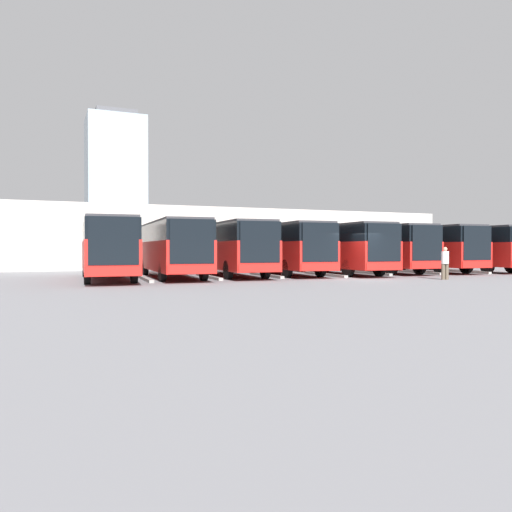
{
  "coord_description": "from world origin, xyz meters",
  "views": [
    {
      "loc": [
        15.6,
        22.78,
        1.68
      ],
      "look_at": [
        3.77,
        -5.44,
        1.2
      ],
      "focal_mm": 35.0,
      "sensor_mm": 36.0,
      "label": 1
    }
  ],
  "objects_px": {
    "bus_1": "(420,247)",
    "bus_4": "(281,247)",
    "bus_0": "(463,247)",
    "bus_3": "(336,247)",
    "pedestrian": "(445,262)",
    "bus_6": "(172,247)",
    "bus_2": "(376,247)",
    "bus_7": "(107,246)",
    "bus_5": "(229,247)"
  },
  "relations": [
    {
      "from": "bus_1",
      "to": "pedestrian",
      "type": "xyz_separation_m",
      "value": [
        5.05,
        7.76,
        -0.84
      ]
    },
    {
      "from": "bus_1",
      "to": "bus_3",
      "type": "relative_size",
      "value": 1.0
    },
    {
      "from": "bus_4",
      "to": "bus_7",
      "type": "xyz_separation_m",
      "value": [
        10.85,
        1.09,
        0.0
      ]
    },
    {
      "from": "bus_2",
      "to": "bus_5",
      "type": "bearing_deg",
      "value": 4.16
    },
    {
      "from": "bus_1",
      "to": "bus_3",
      "type": "xyz_separation_m",
      "value": [
        7.23,
        0.39,
        0.0
      ]
    },
    {
      "from": "bus_2",
      "to": "bus_5",
      "type": "height_order",
      "value": "same"
    },
    {
      "from": "bus_2",
      "to": "bus_3",
      "type": "bearing_deg",
      "value": 13.91
    },
    {
      "from": "bus_6",
      "to": "pedestrian",
      "type": "height_order",
      "value": "bus_6"
    },
    {
      "from": "bus_7",
      "to": "bus_6",
      "type": "bearing_deg",
      "value": -168.92
    },
    {
      "from": "bus_1",
      "to": "bus_5",
      "type": "xyz_separation_m",
      "value": [
        14.47,
        -0.09,
        0.0
      ]
    },
    {
      "from": "bus_3",
      "to": "bus_7",
      "type": "distance_m",
      "value": 14.47
    },
    {
      "from": "bus_2",
      "to": "bus_6",
      "type": "relative_size",
      "value": 1.0
    },
    {
      "from": "bus_1",
      "to": "bus_4",
      "type": "distance_m",
      "value": 10.86
    },
    {
      "from": "bus_0",
      "to": "bus_7",
      "type": "bearing_deg",
      "value": 3.73
    },
    {
      "from": "bus_2",
      "to": "bus_4",
      "type": "bearing_deg",
      "value": 2.82
    },
    {
      "from": "bus_4",
      "to": "bus_6",
      "type": "height_order",
      "value": "same"
    },
    {
      "from": "bus_3",
      "to": "bus_4",
      "type": "distance_m",
      "value": 3.69
    },
    {
      "from": "bus_2",
      "to": "bus_3",
      "type": "xyz_separation_m",
      "value": [
        3.62,
        0.7,
        0.0
      ]
    },
    {
      "from": "bus_0",
      "to": "pedestrian",
      "type": "xyz_separation_m",
      "value": [
        8.67,
        7.3,
        -0.84
      ]
    },
    {
      "from": "bus_2",
      "to": "bus_5",
      "type": "xyz_separation_m",
      "value": [
        10.85,
        0.21,
        0.0
      ]
    },
    {
      "from": "bus_2",
      "to": "pedestrian",
      "type": "distance_m",
      "value": 8.23
    },
    {
      "from": "pedestrian",
      "to": "bus_2",
      "type": "bearing_deg",
      "value": 90.41
    },
    {
      "from": "bus_0",
      "to": "bus_2",
      "type": "xyz_separation_m",
      "value": [
        7.23,
        -0.76,
        0.0
      ]
    },
    {
      "from": "bus_3",
      "to": "bus_4",
      "type": "relative_size",
      "value": 1.0
    },
    {
      "from": "bus_0",
      "to": "bus_6",
      "type": "bearing_deg",
      "value": 2.49
    },
    {
      "from": "bus_1",
      "to": "bus_6",
      "type": "bearing_deg",
      "value": 3.82
    },
    {
      "from": "bus_2",
      "to": "bus_5",
      "type": "distance_m",
      "value": 10.85
    },
    {
      "from": "bus_4",
      "to": "bus_5",
      "type": "bearing_deg",
      "value": 6.82
    },
    {
      "from": "bus_0",
      "to": "bus_3",
      "type": "relative_size",
      "value": 1.0
    },
    {
      "from": "bus_4",
      "to": "pedestrian",
      "type": "relative_size",
      "value": 6.32
    },
    {
      "from": "bus_0",
      "to": "bus_1",
      "type": "xyz_separation_m",
      "value": [
        3.62,
        -0.45,
        0.0
      ]
    },
    {
      "from": "bus_1",
      "to": "bus_6",
      "type": "height_order",
      "value": "same"
    },
    {
      "from": "bus_4",
      "to": "bus_5",
      "type": "distance_m",
      "value": 3.63
    },
    {
      "from": "bus_5",
      "to": "bus_4",
      "type": "bearing_deg",
      "value": -173.18
    },
    {
      "from": "bus_1",
      "to": "bus_4",
      "type": "xyz_separation_m",
      "value": [
        10.85,
        -0.33,
        0.0
      ]
    },
    {
      "from": "bus_0",
      "to": "bus_3",
      "type": "distance_m",
      "value": 10.85
    },
    {
      "from": "pedestrian",
      "to": "bus_3",
      "type": "bearing_deg",
      "value": 117.0
    },
    {
      "from": "bus_1",
      "to": "bus_4",
      "type": "relative_size",
      "value": 1.0
    },
    {
      "from": "bus_6",
      "to": "bus_5",
      "type": "bearing_deg",
      "value": -171.56
    },
    {
      "from": "bus_2",
      "to": "bus_7",
      "type": "xyz_separation_m",
      "value": [
        18.09,
        1.07,
        0.0
      ]
    },
    {
      "from": "bus_2",
      "to": "bus_4",
      "type": "distance_m",
      "value": 7.23
    },
    {
      "from": "bus_4",
      "to": "bus_6",
      "type": "distance_m",
      "value": 7.26
    },
    {
      "from": "bus_1",
      "to": "bus_5",
      "type": "height_order",
      "value": "same"
    },
    {
      "from": "bus_1",
      "to": "bus_2",
      "type": "relative_size",
      "value": 1.0
    },
    {
      "from": "bus_3",
      "to": "pedestrian",
      "type": "distance_m",
      "value": 7.73
    },
    {
      "from": "bus_0",
      "to": "bus_2",
      "type": "distance_m",
      "value": 7.27
    },
    {
      "from": "pedestrian",
      "to": "bus_1",
      "type": "bearing_deg",
      "value": 67.42
    },
    {
      "from": "bus_6",
      "to": "bus_4",
      "type": "bearing_deg",
      "value": -172.37
    },
    {
      "from": "bus_4",
      "to": "bus_5",
      "type": "height_order",
      "value": "same"
    },
    {
      "from": "bus_0",
      "to": "bus_5",
      "type": "distance_m",
      "value": 18.1
    }
  ]
}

